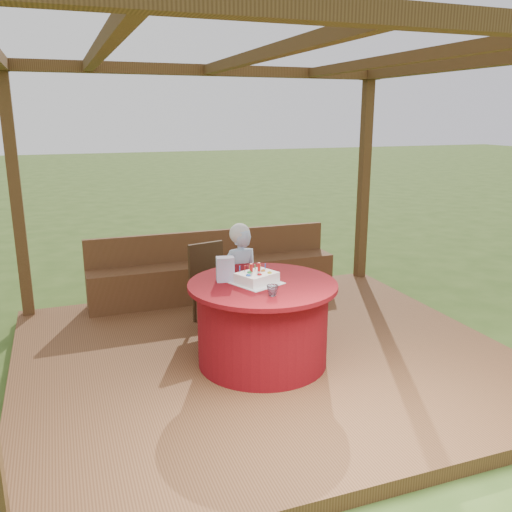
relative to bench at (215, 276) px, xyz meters
The scene contains 10 objects.
ground 1.76m from the bench, 90.00° to the right, with size 60.00×60.00×0.00m, color #37541C.
deck 1.75m from the bench, 90.00° to the right, with size 4.50×4.00×0.12m, color brown.
pergola 2.65m from the bench, 90.00° to the right, with size 4.50×4.00×2.72m.
bench is the anchor object (origin of this frame).
table 1.90m from the bench, 92.92° to the right, with size 1.31×1.31×0.75m.
chair 0.84m from the bench, 108.22° to the right, with size 0.49×0.49×0.85m.
elderly_woman 1.12m from the bench, 91.50° to the right, with size 0.41×0.29×1.12m.
birthday_cake 1.98m from the bench, 94.52° to the right, with size 0.47×0.47×0.17m.
gift_bag 1.88m from the bench, 102.56° to the right, with size 0.15×0.10×0.22m, color pink.
drinking_glass 2.32m from the bench, 93.71° to the right, with size 0.10×0.10×0.09m, color white.
Camera 1 is at (-1.71, -4.39, 2.30)m, focal length 38.00 mm.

